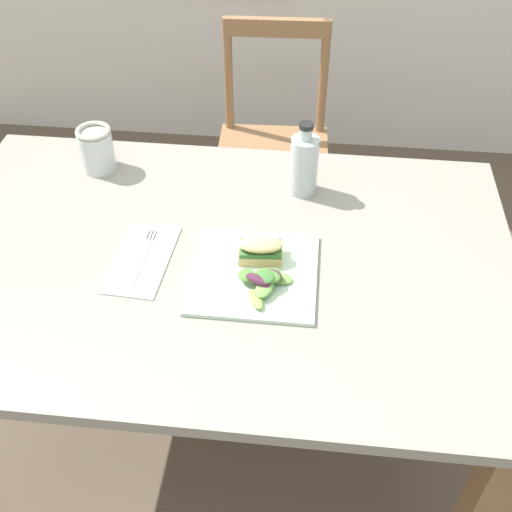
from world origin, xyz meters
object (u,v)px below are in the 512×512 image
(plate_lunch, at_px, (254,273))
(sandwich_half_front, at_px, (261,250))
(mason_jar_iced_tea, at_px, (97,151))
(bottle_cold_brew, at_px, (304,167))
(fork_on_napkin, at_px, (145,253))
(dining_table, at_px, (219,292))
(chair_wooden_far, at_px, (273,149))

(plate_lunch, distance_m, sandwich_half_front, 0.05)
(mason_jar_iced_tea, bearing_deg, sandwich_half_front, -34.46)
(bottle_cold_brew, relative_size, mason_jar_iced_tea, 1.63)
(fork_on_napkin, bearing_deg, plate_lunch, -8.72)
(dining_table, xyz_separation_m, mason_jar_iced_tea, (-0.36, 0.31, 0.17))
(dining_table, distance_m, mason_jar_iced_tea, 0.51)
(fork_on_napkin, bearing_deg, sandwich_half_front, 0.69)
(chair_wooden_far, bearing_deg, bottle_cold_brew, -78.69)
(dining_table, distance_m, fork_on_napkin, 0.20)
(sandwich_half_front, bearing_deg, dining_table, 174.22)
(chair_wooden_far, relative_size, mason_jar_iced_tea, 7.23)
(chair_wooden_far, height_order, mason_jar_iced_tea, chair_wooden_far)
(plate_lunch, xyz_separation_m, sandwich_half_front, (0.01, 0.04, 0.03))
(chair_wooden_far, distance_m, fork_on_napkin, 0.98)
(fork_on_napkin, relative_size, mason_jar_iced_tea, 1.54)
(fork_on_napkin, distance_m, mason_jar_iced_tea, 0.38)
(chair_wooden_far, bearing_deg, fork_on_napkin, -103.40)
(chair_wooden_far, height_order, plate_lunch, chair_wooden_far)
(chair_wooden_far, height_order, fork_on_napkin, chair_wooden_far)
(dining_table, distance_m, chair_wooden_far, 0.92)
(dining_table, xyz_separation_m, bottle_cold_brew, (0.18, 0.27, 0.19))
(chair_wooden_far, bearing_deg, mason_jar_iced_tea, -125.22)
(dining_table, bearing_deg, plate_lunch, -29.80)
(bottle_cold_brew, bearing_deg, plate_lunch, -105.67)
(sandwich_half_front, height_order, mason_jar_iced_tea, mason_jar_iced_tea)
(mason_jar_iced_tea, bearing_deg, bottle_cold_brew, -4.42)
(dining_table, xyz_separation_m, fork_on_napkin, (-0.16, -0.01, 0.12))
(sandwich_half_front, distance_m, mason_jar_iced_tea, 0.56)
(bottle_cold_brew, bearing_deg, dining_table, -124.23)
(plate_lunch, height_order, sandwich_half_front, sandwich_half_front)
(bottle_cold_brew, bearing_deg, chair_wooden_far, 101.31)
(dining_table, height_order, sandwich_half_front, sandwich_half_front)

